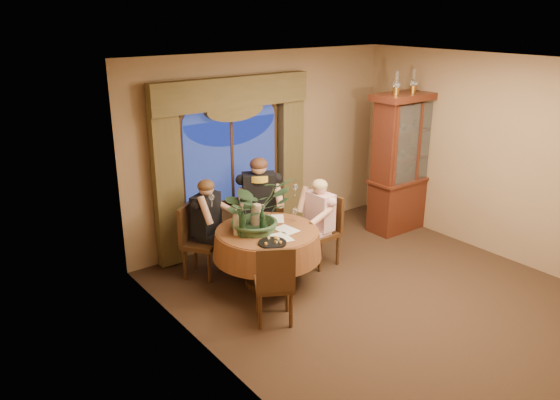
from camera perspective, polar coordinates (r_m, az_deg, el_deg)
floor at (r=6.92m, az=10.55°, el=-9.95°), size 5.00×5.00×0.00m
wall_back at (r=8.17m, az=-1.77°, el=5.53°), size 4.50×0.00×4.50m
wall_right at (r=8.13m, az=22.09°, el=4.03°), size 0.00×5.00×5.00m
ceiling at (r=6.08m, az=12.20°, el=13.75°), size 5.00×5.00×0.00m
window at (r=7.82m, az=-5.07°, el=4.07°), size 1.62×0.10×1.32m
arched_transom at (r=7.65m, az=-5.24°, el=9.72°), size 1.60×0.06×0.44m
drapery_left at (r=7.34m, az=-11.66°, el=1.75°), size 0.38×0.14×2.32m
drapery_right at (r=8.38m, az=1.14°, el=4.34°), size 0.38×0.14×2.32m
swag_valance at (r=7.55m, az=-4.96°, el=11.14°), size 2.45×0.16×0.42m
dining_table at (r=6.96m, az=-1.33°, el=-5.97°), size 1.69×1.69×0.75m
china_cabinet at (r=8.79m, az=13.15°, el=3.90°), size 1.34×0.53×2.17m
oil_lamp_left at (r=8.27m, az=12.09°, el=11.90°), size 0.11×0.11×0.34m
oil_lamp_center at (r=8.56m, az=13.80°, el=12.01°), size 0.11×0.11×0.34m
oil_lamp_right at (r=8.85m, az=15.40°, el=12.11°), size 0.11×0.11×0.34m
chair_right at (r=7.46m, az=4.27°, el=-3.32°), size 0.44×0.44×0.96m
chair_back_right at (r=7.76m, az=-1.23°, el=-2.37°), size 0.59×0.59×0.96m
chair_back at (r=7.20m, az=-8.24°, el=-4.36°), size 0.59×0.59×0.96m
chair_front_left at (r=6.13m, az=-0.63°, el=-8.57°), size 0.58×0.58×0.96m
person_pink at (r=7.42m, az=4.18°, el=-2.34°), size 0.43×0.46×1.23m
person_back at (r=7.24m, az=-7.68°, el=-2.74°), size 0.61×0.60×1.29m
person_scarf at (r=7.67m, az=-2.20°, el=-0.71°), size 0.68×0.66×1.44m
stoneware_vase at (r=6.80m, az=-2.47°, el=-1.74°), size 0.17×0.17×0.31m
centerpiece_plant at (r=6.63m, az=-2.58°, el=1.61°), size 0.88×0.98×0.77m
olive_bowl at (r=6.79m, az=-1.06°, el=-2.93°), size 0.16×0.16×0.05m
cheese_platter at (r=6.40m, az=-0.80°, el=-4.50°), size 0.33×0.33×0.02m
wine_bottle_0 at (r=6.61m, az=-4.61°, el=-2.33°), size 0.07×0.07×0.33m
wine_bottle_1 at (r=6.62m, az=-1.86°, el=-2.23°), size 0.07×0.07×0.33m
wine_bottle_2 at (r=6.70m, az=-4.30°, el=-2.02°), size 0.07×0.07×0.33m
wine_bottle_3 at (r=6.54m, az=-3.93°, el=-2.55°), size 0.07×0.07×0.33m
tasting_paper_0 at (r=6.79m, az=0.67°, el=-3.12°), size 0.24×0.32×0.00m
tasting_paper_1 at (r=7.14m, az=-0.45°, el=-1.97°), size 0.34×0.37×0.00m
tasting_paper_2 at (r=6.56m, az=0.12°, el=-3.94°), size 0.26×0.33×0.00m
wine_glass_person_pink at (r=7.04m, az=1.54°, el=-1.53°), size 0.07×0.07×0.18m
wine_glass_person_back at (r=6.97m, az=-4.74°, el=-1.83°), size 0.07×0.07×0.18m
wine_glass_person_scarf at (r=7.19m, az=-1.80°, el=-1.08°), size 0.07×0.07×0.18m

